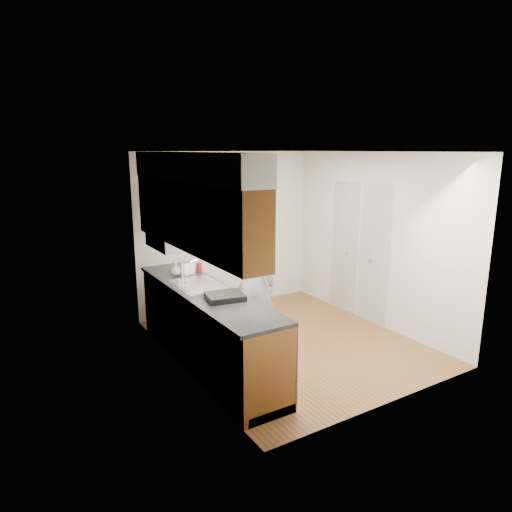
{
  "coord_description": "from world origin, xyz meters",
  "views": [
    {
      "loc": [
        -3.33,
        -4.63,
        2.53
      ],
      "look_at": [
        -0.37,
        0.25,
        1.19
      ],
      "focal_mm": 32.0,
      "sensor_mm": 36.0,
      "label": 1
    }
  ],
  "objects": [
    {
      "name": "closet_door",
      "position": [
        1.49,
        0.3,
        1.02
      ],
      "size": [
        0.02,
        1.22,
        2.05
      ],
      "primitive_type": "cube",
      "color": "silver",
      "rests_on": "wall_right"
    },
    {
      "name": "dish_rack",
      "position": [
        -1.17,
        -0.43,
        0.97
      ],
      "size": [
        0.45,
        0.4,
        0.06
      ],
      "primitive_type": "cube",
      "rotation": [
        0.0,
        0.0,
        -0.18
      ],
      "color": "black",
      "rests_on": "counter"
    },
    {
      "name": "person",
      "position": [
        -0.46,
        0.16,
        1.02
      ],
      "size": [
        0.69,
        0.83,
        2.02
      ],
      "primitive_type": "imported",
      "rotation": [
        0.0,
        0.0,
        1.92
      ],
      "color": "#94AAB4",
      "rests_on": "floor_mat"
    },
    {
      "name": "wall_left",
      "position": [
        -1.5,
        0.0,
        1.25
      ],
      "size": [
        0.02,
        3.5,
        2.5
      ],
      "primitive_type": "cube",
      "color": "silver",
      "rests_on": "floor"
    },
    {
      "name": "ceiling",
      "position": [
        0.0,
        0.0,
        2.5
      ],
      "size": [
        3.5,
        3.5,
        0.0
      ],
      "primitive_type": "plane",
      "rotation": [
        3.14,
        0.0,
        0.0
      ],
      "color": "white",
      "rests_on": "wall_left"
    },
    {
      "name": "counter",
      "position": [
        -1.2,
        -0.0,
        0.49
      ],
      "size": [
        0.64,
        2.8,
        1.3
      ],
      "color": "brown",
      "rests_on": "floor"
    },
    {
      "name": "soap_bottle_a",
      "position": [
        -1.17,
        0.68,
        1.07
      ],
      "size": [
        0.13,
        0.13,
        0.27
      ],
      "primitive_type": "imported",
      "rotation": [
        0.0,
        0.0,
        0.36
      ],
      "color": "silver",
      "rests_on": "counter"
    },
    {
      "name": "wall_back",
      "position": [
        0.0,
        1.75,
        1.25
      ],
      "size": [
        3.0,
        0.02,
        2.5
      ],
      "primitive_type": "cube",
      "color": "silver",
      "rests_on": "floor"
    },
    {
      "name": "soap_bottle_c",
      "position": [
        -1.26,
        0.76,
        1.03
      ],
      "size": [
        0.19,
        0.19,
        0.17
      ],
      "primitive_type": "imported",
      "rotation": [
        0.0,
        0.0,
        0.66
      ],
      "color": "silver",
      "rests_on": "counter"
    },
    {
      "name": "floor",
      "position": [
        0.0,
        0.0,
        0.0
      ],
      "size": [
        3.5,
        3.5,
        0.0
      ],
      "primitive_type": "plane",
      "color": "olive",
      "rests_on": "ground"
    },
    {
      "name": "soda_can",
      "position": [
        -0.95,
        0.74,
        1.01
      ],
      "size": [
        0.07,
        0.07,
        0.13
      ],
      "primitive_type": "cylinder",
      "rotation": [
        0.0,
        0.0,
        -0.02
      ],
      "color": "#A41C2D",
      "rests_on": "counter"
    },
    {
      "name": "wall_right",
      "position": [
        1.5,
        0.0,
        1.25
      ],
      "size": [
        0.02,
        3.5,
        2.5
      ],
      "primitive_type": "cube",
      "color": "silver",
      "rests_on": "floor"
    },
    {
      "name": "floor_mat",
      "position": [
        -0.46,
        0.16,
        0.01
      ],
      "size": [
        0.5,
        0.81,
        0.01
      ],
      "primitive_type": "cube",
      "rotation": [
        0.0,
        0.0,
        0.04
      ],
      "color": "slate",
      "rests_on": "floor"
    },
    {
      "name": "soap_bottle_b",
      "position": [
        -1.08,
        0.74,
        1.04
      ],
      "size": [
        0.1,
        0.1,
        0.2
      ],
      "primitive_type": "imported",
      "rotation": [
        0.0,
        0.0,
        -0.06
      ],
      "color": "silver",
      "rests_on": "counter"
    },
    {
      "name": "upper_cabinets",
      "position": [
        -1.33,
        0.05,
        1.95
      ],
      "size": [
        0.47,
        2.8,
        1.21
      ],
      "color": "brown",
      "rests_on": "wall_left"
    }
  ]
}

